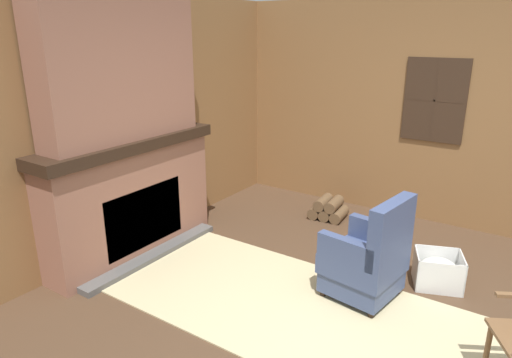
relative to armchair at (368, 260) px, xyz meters
The scene contains 12 objects.
ground_plane 0.63m from the armchair, 83.55° to the right, with size 14.00×14.00×0.00m, color #4C3523.
wood_panel_wall_left 2.76m from the armchair, 168.45° to the right, with size 0.06×5.75×2.59m.
wood_panel_wall_back 2.29m from the armchair, 88.46° to the left, with size 5.75×0.09×2.59m.
fireplace_hearth 2.38m from the armchair, 167.32° to the right, with size 0.59×2.00×1.22m.
chimney_breast 2.84m from the armchair, 167.38° to the right, with size 0.34×1.67×1.36m.
area_rug 0.69m from the armchair, 124.78° to the right, with size 3.77×1.50×0.01m.
armchair is the anchor object (origin of this frame).
firewood_stack 1.79m from the armchair, 125.73° to the left, with size 0.46×0.39×0.26m.
laundry_basket 0.76m from the armchair, 49.85° to the left, with size 0.51×0.48×0.31m.
oil_lamp_vase 2.77m from the armchair, 155.20° to the right, with size 0.11×0.11×0.22m.
storage_case 2.54m from the armchair, behind, with size 0.13×0.23×0.11m.
decorative_plate_on_mantel 2.64m from the armchair, 165.78° to the right, with size 0.06×0.23×0.23m.
Camera 1 is at (1.09, -2.89, 2.22)m, focal length 32.00 mm.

